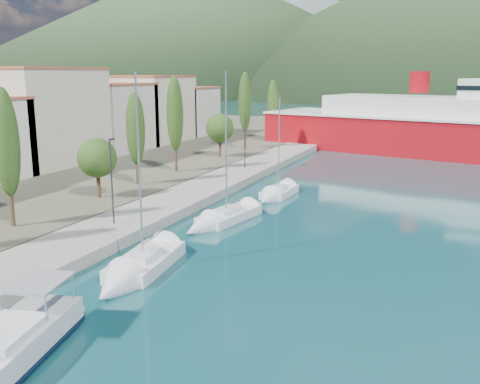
% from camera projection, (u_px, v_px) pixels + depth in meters
% --- Properties ---
extents(ground, '(1400.00, 1400.00, 0.00)m').
position_uv_depth(ground, '(404.00, 120.00, 132.06)').
color(ground, '#134950').
extents(quay, '(5.00, 88.00, 0.80)m').
position_uv_depth(quay, '(201.00, 191.00, 50.57)').
color(quay, gray).
rests_on(quay, ground).
extents(town_buildings, '(9.20, 69.20, 11.30)m').
position_uv_depth(town_buildings, '(77.00, 119.00, 67.88)').
color(town_buildings, beige).
rests_on(town_buildings, land_strip).
extents(tree_row, '(3.61, 63.92, 10.82)m').
position_uv_depth(tree_row, '(172.00, 125.00, 57.30)').
color(tree_row, '#47301E').
rests_on(tree_row, land_strip).
extents(lamp_posts, '(0.15, 47.10, 6.06)m').
position_uv_depth(lamp_posts, '(121.00, 176.00, 38.36)').
color(lamp_posts, '#2D2D33').
rests_on(lamp_posts, quay).
extents(sailboat_near, '(3.63, 8.85, 12.35)m').
position_uv_depth(sailboat_near, '(130.00, 275.00, 29.60)').
color(sailboat_near, silver).
rests_on(sailboat_near, ground).
extents(sailboat_mid, '(3.73, 8.88, 12.40)m').
position_uv_depth(sailboat_mid, '(214.00, 222.00, 40.25)').
color(sailboat_mid, silver).
rests_on(sailboat_mid, ground).
extents(sailboat_far, '(2.47, 6.91, 10.02)m').
position_uv_depth(sailboat_far, '(273.00, 196.00, 48.99)').
color(sailboat_far, silver).
rests_on(sailboat_far, ground).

